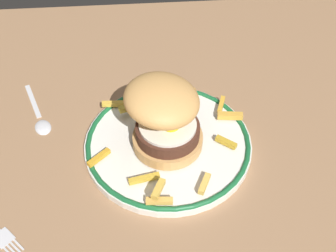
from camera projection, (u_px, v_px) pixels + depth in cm
name	position (u px, v px, depth cm)	size (l,w,h in cm)	color
ground_plane	(165.00, 176.00, 64.35)	(116.89, 95.56, 4.00)	#9A714F
dinner_plate	(168.00, 143.00, 65.33)	(25.86, 25.86, 1.60)	white
burger	(164.00, 116.00, 60.56)	(14.49, 14.21, 11.25)	tan
fries_pile	(169.00, 131.00, 65.12)	(24.60, 23.13, 2.61)	gold
spoon	(40.00, 120.00, 69.43)	(6.36, 13.02, 0.90)	silver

